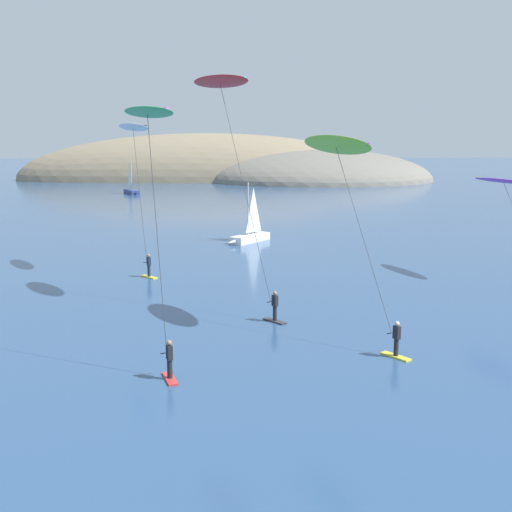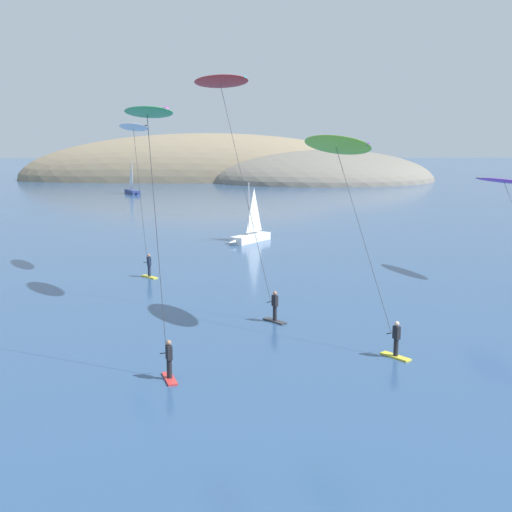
% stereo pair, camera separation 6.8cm
% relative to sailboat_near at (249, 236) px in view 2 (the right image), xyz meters
% --- Properties ---
extents(headland_island, '(96.73, 47.14, 21.58)m').
position_rel_sailboat_near_xyz_m(headland_island, '(4.57, 90.38, -0.64)').
color(headland_island, '#84755B').
rests_on(headland_island, ground).
extents(sailboat_near, '(4.43, 5.27, 5.70)m').
position_rel_sailboat_near_xyz_m(sailboat_near, '(0.00, 0.00, 0.00)').
color(sailboat_near, white).
rests_on(sailboat_near, ground).
extents(sailboat_far, '(3.48, 5.74, 5.70)m').
position_rel_sailboat_near_xyz_m(sailboat_far, '(-18.66, 53.11, 0.00)').
color(sailboat_far, navy).
rests_on(sailboat_far, ground).
extents(kitesurfer_red, '(5.58, 7.35, 13.42)m').
position_rel_sailboat_near_xyz_m(kitesurfer_red, '(-2.12, -23.10, 11.39)').
color(kitesurfer_red, '#2D2D33').
rests_on(kitesurfer_red, ground).
extents(kitesurfer_green, '(3.41, 5.62, 11.22)m').
position_rel_sailboat_near_xyz_m(kitesurfer_green, '(-5.20, -33.41, 9.44)').
color(kitesurfer_green, red).
rests_on(kitesurfer_green, ground).
extents(kitesurfer_purple, '(3.30, 7.84, 7.14)m').
position_rel_sailboat_near_xyz_m(kitesurfer_purple, '(17.48, -16.71, 5.70)').
color(kitesurfer_purple, yellow).
rests_on(kitesurfer_purple, ground).
extents(kitesurfer_white, '(3.43, 4.88, 10.96)m').
position_rel_sailboat_near_xyz_m(kitesurfer_white, '(-8.57, -13.69, 8.97)').
color(kitesurfer_white, yellow).
rests_on(kitesurfer_white, ground).
extents(kitesurfer_lime, '(4.65, 8.04, 10.10)m').
position_rel_sailboat_near_xyz_m(kitesurfer_lime, '(3.60, -28.63, 8.28)').
color(kitesurfer_lime, yellow).
rests_on(kitesurfer_lime, ground).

